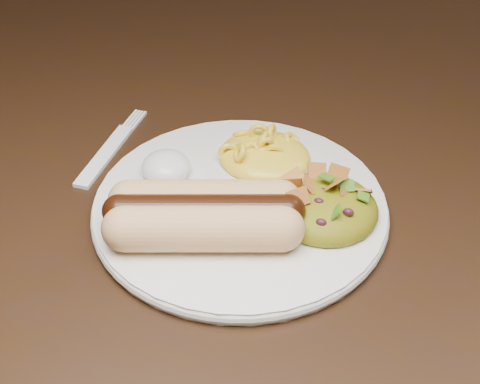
% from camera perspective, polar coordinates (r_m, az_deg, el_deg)
% --- Properties ---
extents(table, '(1.60, 0.90, 0.75)m').
position_cam_1_polar(table, '(0.73, 7.54, -1.57)').
color(table, black).
rests_on(table, floor).
extents(plate, '(0.27, 0.27, 0.01)m').
position_cam_1_polar(plate, '(0.58, 0.00, -1.27)').
color(plate, white).
rests_on(plate, table).
extents(hotdog, '(0.14, 0.11, 0.04)m').
position_cam_1_polar(hotdog, '(0.53, -3.10, -1.88)').
color(hotdog, '#FABA66').
rests_on(hotdog, plate).
extents(mac_and_cheese, '(0.09, 0.08, 0.03)m').
position_cam_1_polar(mac_and_cheese, '(0.61, 2.12, 3.98)').
color(mac_and_cheese, yellow).
rests_on(mac_and_cheese, plate).
extents(sour_cream, '(0.05, 0.05, 0.03)m').
position_cam_1_polar(sour_cream, '(0.60, -6.39, 2.50)').
color(sour_cream, white).
rests_on(sour_cream, plate).
extents(taco_salad, '(0.09, 0.09, 0.04)m').
position_cam_1_polar(taco_salad, '(0.55, 7.20, -0.66)').
color(taco_salad, '#A94802').
rests_on(taco_salad, plate).
extents(fork, '(0.02, 0.15, 0.00)m').
position_cam_1_polar(fork, '(0.66, -11.48, 3.07)').
color(fork, white).
rests_on(fork, table).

